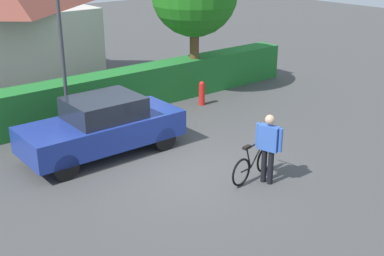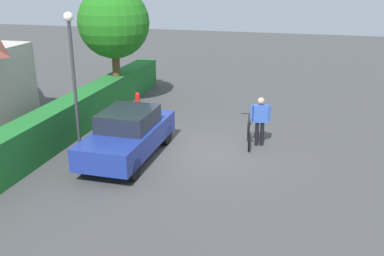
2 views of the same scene
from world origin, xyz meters
name	(u,v)px [view 2 (image 2 of 2)]	position (x,y,z in m)	size (l,w,h in m)	color
ground_plane	(203,152)	(0.00, 0.00, 0.00)	(60.00, 60.00, 0.00)	#444444
hedge_row	(66,120)	(0.00, 4.86, 0.64)	(16.17, 0.90, 1.29)	#206E2B
parked_car_near	(128,134)	(-1.05, 2.11, 0.77)	(4.14, 1.72, 1.52)	navy
bicycle	(249,135)	(0.92, -1.31, 0.37)	(1.60, 0.50, 0.96)	black
person_rider	(260,118)	(1.01, -1.65, 0.96)	(0.31, 0.65, 1.64)	black
street_lamp	(73,66)	(-1.25, 3.68, 2.82)	(0.28, 0.28, 4.38)	#38383D
tree_kerbside	(114,23)	(4.15, 4.77, 3.48)	(2.91, 2.91, 4.96)	brown
fire_hydrant	(138,102)	(3.53, 3.63, 0.41)	(0.20, 0.20, 0.81)	red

